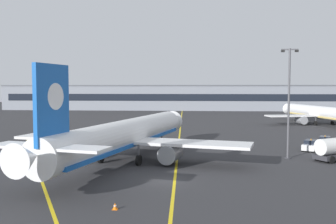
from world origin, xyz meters
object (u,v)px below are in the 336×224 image
Objects in this scene: service_car_nearest at (325,142)px; safety_cone_by_tail at (115,206)px; airliner_background at (321,113)px; apron_lamp_post at (289,102)px; airliner_foreground at (125,136)px; service_car_fourth at (311,145)px; safety_cone_by_nose_gear at (148,142)px.

service_car_nearest is 8.30× the size of safety_cone_by_tail.
airliner_background is 2.46× the size of apron_lamp_post.
airliner_foreground is 1.13× the size of airliner_background.
safety_cone_by_tail is (-27.20, -33.88, -0.51)m from service_car_nearest.
apron_lamp_post reaches higher than service_car_fourth.
airliner_background is at bearing 67.78° from apron_lamp_post.
airliner_foreground reaches higher than airliner_background.
airliner_background is 7.93× the size of service_car_nearest.
service_car_nearest is at bearing 26.20° from airliner_foreground.
airliner_foreground is 19.57m from safety_cone_by_tail.
apron_lamp_post is 3.25× the size of service_car_fourth.
service_car_nearest is (29.99, 14.76, -2.60)m from airliner_foreground.
airliner_foreground is 2.78× the size of apron_lamp_post.
apron_lamp_post reaches higher than service_car_nearest.
service_car_fourth is at bearing -129.15° from service_car_nearest.
service_car_nearest is at bearing -106.66° from airliner_background.
airliner_background is 53.51m from safety_cone_by_nose_gear.
airliner_background is at bearing 51.50° from airliner_foreground.
airliner_foreground reaches higher than safety_cone_by_tail.
safety_cone_by_nose_gear is (-29.11, 1.47, -0.51)m from service_car_nearest.
airliner_foreground is 22.19m from apron_lamp_post.
airliner_foreground is 8.98× the size of service_car_nearest.
apron_lamp_post is 26.81× the size of safety_cone_by_tail.
airliner_background is at bearing 73.34° from service_car_nearest.
safety_cone_by_tail is at bearing -128.70° from service_car_fourth.
service_car_nearest and service_car_fourth have the same top height.
apron_lamp_post is 15.60m from service_car_nearest.
safety_cone_by_nose_gear is (-25.63, 5.75, -0.51)m from service_car_fourth.
apron_lamp_post reaches higher than safety_cone_by_nose_gear.
apron_lamp_post is at bearing 50.73° from safety_cone_by_tail.
airliner_background is 7.98× the size of service_car_fourth.
safety_cone_by_nose_gear is at bearing 148.65° from apron_lamp_post.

